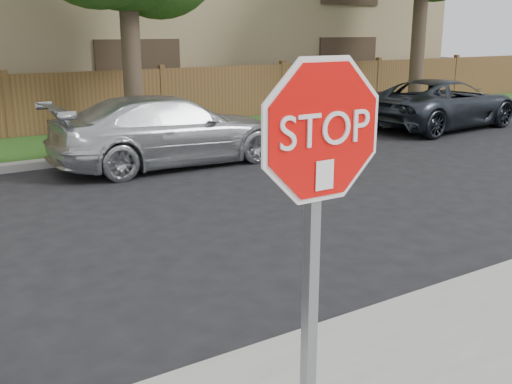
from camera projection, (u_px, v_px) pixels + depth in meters
ground at (290, 343)px, 5.19m from camera, size 90.00×90.00×0.00m
far_curb at (46, 163)px, 11.77m from camera, size 70.00×0.30×0.15m
grass_strip at (26, 150)px, 13.11m from camera, size 70.00×3.00×0.12m
fence at (8, 109)px, 14.21m from camera, size 70.00×0.12×1.60m
stop_sign at (318, 193)px, 3.02m from camera, size 1.01×0.13×2.55m
sedan_right at (171, 130)px, 11.84m from camera, size 4.78×2.00×1.38m
sedan_far_right at (442, 104)px, 16.30m from camera, size 4.94×2.58×1.33m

